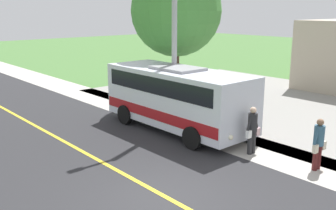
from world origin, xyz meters
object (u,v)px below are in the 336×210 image
tree_curbside (176,11)px  pedestrian_with_bags (318,143)px  pedestrian_waiting (252,129)px  shuttle_bus_front (177,96)px  street_light_pole (173,18)px

tree_curbside → pedestrian_with_bags: bearing=76.2°
pedestrian_with_bags → pedestrian_waiting: size_ratio=0.99×
tree_curbside → shuttle_bus_front: bearing=48.7°
shuttle_bus_front → tree_curbside: (-2.85, -3.23, 3.56)m
pedestrian_waiting → tree_curbside: bearing=-111.1°
pedestrian_with_bags → street_light_pole: 8.02m
shuttle_bus_front → street_light_pole: (-0.33, -0.71, 3.29)m
pedestrian_with_bags → pedestrian_waiting: (0.44, -2.32, 0.01)m
pedestrian_with_bags → tree_curbside: 10.66m
pedestrian_with_bags → tree_curbside: bearing=-103.8°
shuttle_bus_front → pedestrian_waiting: 4.02m
shuttle_bus_front → street_light_pole: street_light_pole is taller
shuttle_bus_front → pedestrian_waiting: (-0.07, 3.98, -0.58)m
pedestrian_with_bags → street_light_pole: bearing=-88.6°
pedestrian_with_bags → street_light_pole: size_ratio=0.20×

